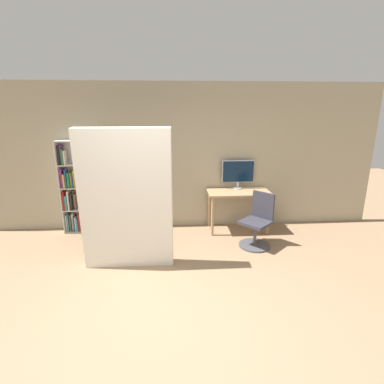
# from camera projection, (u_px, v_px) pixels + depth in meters

# --- Properties ---
(ground_plane) EXTENTS (16.00, 16.00, 0.00)m
(ground_plane) POSITION_uv_depth(u_px,v_px,m) (166.00, 328.00, 3.18)
(ground_plane) COLOR #937556
(wall_back) EXTENTS (8.00, 0.06, 2.70)m
(wall_back) POSITION_uv_depth(u_px,v_px,m) (167.00, 158.00, 5.57)
(wall_back) COLOR tan
(wall_back) RESTS_ON ground
(desk) EXTENTS (1.14, 0.58, 0.76)m
(desk) POSITION_uv_depth(u_px,v_px,m) (238.00, 197.00, 5.55)
(desk) COLOR tan
(desk) RESTS_ON ground
(monitor) EXTENTS (0.60, 0.17, 0.54)m
(monitor) POSITION_uv_depth(u_px,v_px,m) (238.00, 172.00, 5.61)
(monitor) COLOR #B7B7BC
(monitor) RESTS_ON desk
(office_chair) EXTENTS (0.62, 0.62, 0.90)m
(office_chair) POSITION_uv_depth(u_px,v_px,m) (257.00, 225.00, 4.99)
(office_chair) COLOR #4C4C51
(office_chair) RESTS_ON ground
(bookshelf) EXTENTS (0.65, 0.26, 1.70)m
(bookshelf) POSITION_uv_depth(u_px,v_px,m) (76.00, 190.00, 5.49)
(bookshelf) COLOR beige
(bookshelf) RESTS_ON ground
(mattress_near) EXTENTS (1.28, 0.27, 2.01)m
(mattress_near) POSITION_uv_depth(u_px,v_px,m) (127.00, 200.00, 4.17)
(mattress_near) COLOR silver
(mattress_near) RESTS_ON ground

